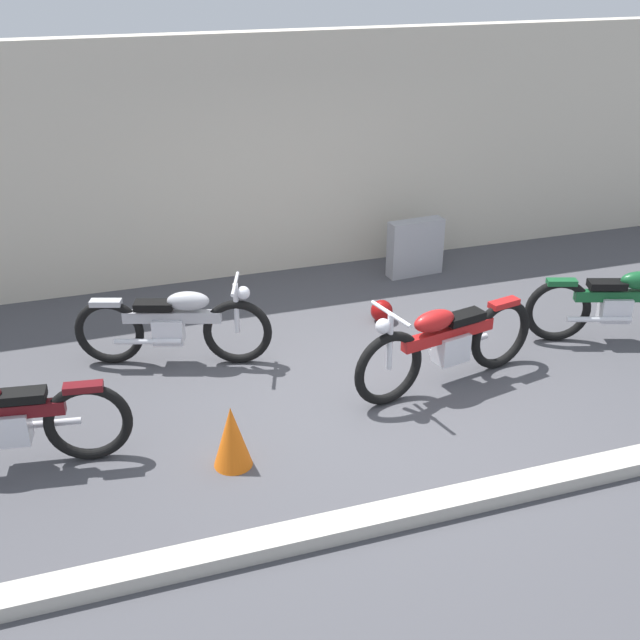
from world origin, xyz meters
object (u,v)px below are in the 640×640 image
object	(u,v)px
motorcycle_red	(446,343)
motorcycle_maroon	(0,422)
helmet	(382,311)
stone_marker	(415,248)
motorcycle_green	(622,304)
motorcycle_silver	(175,325)
traffic_cone	(232,437)

from	to	relation	value
motorcycle_red	motorcycle_maroon	distance (m)	3.98
helmet	motorcycle_maroon	distance (m)	4.26
stone_marker	motorcycle_green	world-z (taller)	motorcycle_green
motorcycle_silver	motorcycle_green	xyz separation A→B (m)	(4.57, -0.99, 0.00)
stone_marker	motorcycle_silver	bearing A→B (deg)	-156.82
motorcycle_red	motorcycle_maroon	bearing A→B (deg)	-10.97
motorcycle_maroon	traffic_cone	bearing A→B (deg)	170.89
stone_marker	motorcycle_green	bearing A→B (deg)	-61.50
helmet	motorcycle_red	world-z (taller)	motorcycle_red
traffic_cone	motorcycle_green	size ratio (longest dim) A/B	0.28
stone_marker	traffic_cone	size ratio (longest dim) A/B	1.32
traffic_cone	motorcycle_silver	distance (m)	1.89
traffic_cone	motorcycle_maroon	world-z (taller)	motorcycle_maroon
stone_marker	motorcycle_silver	xyz separation A→B (m)	(-3.28, -1.40, 0.07)
stone_marker	motorcycle_maroon	distance (m)	5.59
stone_marker	traffic_cone	world-z (taller)	stone_marker
stone_marker	motorcycle_maroon	xyz separation A→B (m)	(-4.87, -2.73, 0.08)
stone_marker	motorcycle_silver	distance (m)	3.56
motorcycle_red	stone_marker	bearing A→B (deg)	-120.82
motorcycle_silver	motorcycle_red	bearing A→B (deg)	-9.54
motorcycle_red	motorcycle_maroon	world-z (taller)	motorcycle_red
motorcycle_green	motorcycle_maroon	world-z (taller)	motorcycle_maroon
helmet	motorcycle_red	size ratio (longest dim) A/B	0.12
motorcycle_red	helmet	bearing A→B (deg)	-100.92
stone_marker	helmet	xyz separation A→B (m)	(-0.93, -1.16, -0.24)
motorcycle_green	stone_marker	bearing A→B (deg)	136.73
motorcycle_green	helmet	bearing A→B (deg)	169.27
helmet	traffic_cone	size ratio (longest dim) A/B	0.46
stone_marker	motorcycle_red	bearing A→B (deg)	-108.64
motorcycle_green	traffic_cone	bearing A→B (deg)	-150.30
motorcycle_silver	stone_marker	bearing A→B (deg)	41.29
helmet	motorcycle_maroon	xyz separation A→B (m)	(-3.95, -1.58, 0.31)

